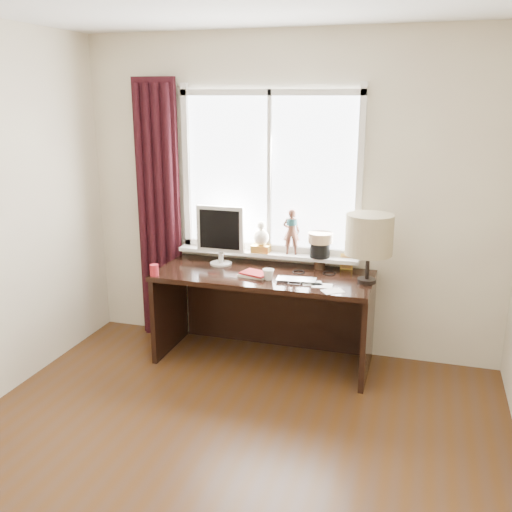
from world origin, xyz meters
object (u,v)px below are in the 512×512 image
(mug, at_px, (268,274))
(desk, at_px, (267,299))
(laptop, at_px, (297,280))
(monitor, at_px, (220,232))
(red_cup, at_px, (154,270))
(table_lamp, at_px, (369,235))

(mug, height_order, desk, mug)
(laptop, height_order, monitor, monitor)
(red_cup, distance_m, desk, 0.94)
(red_cup, bearing_deg, table_lamp, 10.81)
(table_lamp, bearing_deg, laptop, -165.90)
(laptop, bearing_deg, mug, 179.86)
(red_cup, bearing_deg, desk, 26.38)
(desk, bearing_deg, table_lamp, -6.51)
(monitor, distance_m, table_lamp, 1.22)
(desk, bearing_deg, red_cup, -153.62)
(mug, xyz_separation_m, monitor, (-0.49, 0.28, 0.23))
(desk, bearing_deg, monitor, 174.30)
(red_cup, height_order, desk, red_cup)
(red_cup, xyz_separation_m, desk, (0.80, 0.40, -0.29))
(mug, bearing_deg, table_lamp, 11.48)
(table_lamp, bearing_deg, red_cup, -169.19)
(laptop, xyz_separation_m, red_cup, (-1.09, -0.18, 0.03))
(laptop, relative_size, mug, 3.36)
(desk, relative_size, monitor, 3.47)
(mug, distance_m, monitor, 0.61)
(red_cup, xyz_separation_m, monitor, (0.39, 0.44, 0.23))
(laptop, distance_m, monitor, 0.80)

